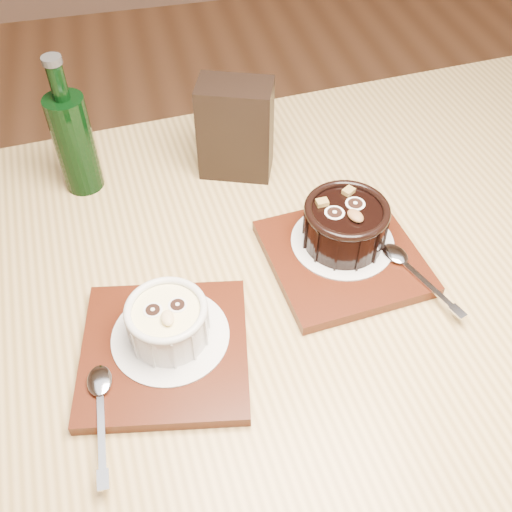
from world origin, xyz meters
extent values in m
cube|color=#9F7E45|center=(-0.24, 0.09, 0.73)|extent=(1.26, 0.89, 0.04)
cylinder|color=#9F7E45|center=(0.28, 0.48, 0.35)|extent=(0.06, 0.06, 0.71)
cube|color=#47190B|center=(-0.38, 0.04, 0.76)|extent=(0.21, 0.21, 0.01)
cylinder|color=silver|center=(-0.37, 0.06, 0.77)|extent=(0.13, 0.13, 0.00)
cylinder|color=silver|center=(-0.37, 0.06, 0.79)|extent=(0.08, 0.08, 0.04)
cylinder|color=#F7EA97|center=(-0.37, 0.06, 0.81)|extent=(0.07, 0.07, 0.00)
torus|color=silver|center=(-0.37, 0.06, 0.81)|extent=(0.09, 0.09, 0.01)
cylinder|color=black|center=(-0.39, 0.06, 0.81)|extent=(0.02, 0.02, 0.00)
cylinder|color=black|center=(-0.36, 0.06, 0.81)|extent=(0.02, 0.02, 0.00)
ellipsoid|color=#DFC083|center=(-0.37, 0.04, 0.82)|extent=(0.01, 0.02, 0.01)
cube|color=#47190B|center=(-0.15, 0.13, 0.76)|extent=(0.20, 0.20, 0.01)
cylinder|color=silver|center=(-0.14, 0.15, 0.77)|extent=(0.13, 0.13, 0.00)
cylinder|color=black|center=(-0.14, 0.15, 0.79)|extent=(0.10, 0.10, 0.05)
cylinder|color=black|center=(-0.14, 0.15, 0.82)|extent=(0.08, 0.08, 0.00)
torus|color=black|center=(-0.14, 0.15, 0.82)|extent=(0.10, 0.10, 0.01)
cylinder|color=black|center=(-0.16, 0.15, 0.82)|extent=(0.02, 0.02, 0.00)
cylinder|color=black|center=(-0.13, 0.16, 0.82)|extent=(0.02, 0.02, 0.00)
ellipsoid|color=brown|center=(-0.14, 0.13, 0.82)|extent=(0.02, 0.03, 0.01)
cube|color=brown|center=(-0.17, 0.17, 0.82)|extent=(0.01, 0.01, 0.01)
cube|color=brown|center=(-0.13, 0.18, 0.82)|extent=(0.02, 0.02, 0.01)
cube|color=black|center=(-0.24, 0.34, 0.82)|extent=(0.11, 0.09, 0.14)
cylinder|color=black|center=(-0.45, 0.36, 0.82)|extent=(0.05, 0.05, 0.14)
cylinder|color=black|center=(-0.45, 0.36, 0.91)|extent=(0.02, 0.02, 0.05)
cylinder|color=#333333|center=(-0.45, 0.36, 0.94)|extent=(0.02, 0.02, 0.01)
camera|label=1|loc=(-0.37, -0.33, 1.31)|focal=42.00mm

